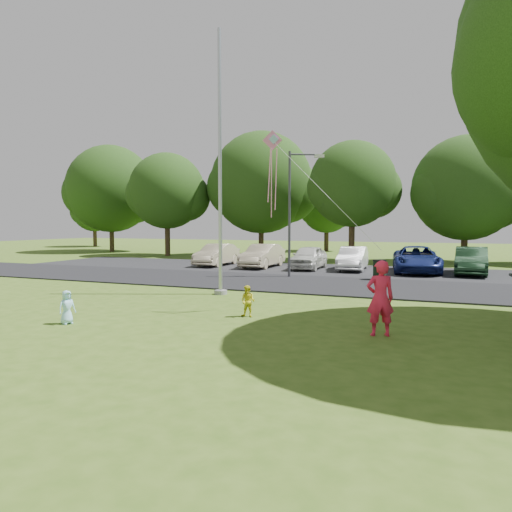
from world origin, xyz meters
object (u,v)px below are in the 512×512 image
at_px(woman, 380,298).
at_px(kite, 274,156).
at_px(trash_can, 379,270).
at_px(child_blue, 67,307).
at_px(flagpole, 220,186).
at_px(street_lamp, 295,202).
at_px(child_yellow, 248,301).

height_order(woman, kite, kite).
xyz_separation_m(trash_can, kite, (-2.09, -9.27, 4.24)).
bearing_deg(kite, woman, -43.90).
distance_m(trash_can, woman, 11.14).
xyz_separation_m(woman, kite, (-3.37, 1.80, 3.83)).
distance_m(trash_can, child_blue, 14.54).
xyz_separation_m(flagpole, trash_can, (5.22, 6.58, -3.66)).
bearing_deg(street_lamp, trash_can, -19.74).
distance_m(street_lamp, child_blue, 13.26).
bearing_deg(child_yellow, street_lamp, 100.81).
height_order(street_lamp, trash_can, street_lamp).
relative_size(child_yellow, kite, 0.25).
bearing_deg(trash_can, flagpole, -128.43).
bearing_deg(trash_can, kite, -102.72).
bearing_deg(street_lamp, child_yellow, -104.65).
xyz_separation_m(flagpole, kite, (3.13, -2.69, 0.58)).
bearing_deg(trash_can, woman, -83.40).
distance_m(woman, child_blue, 8.27).
height_order(flagpole, woman, flagpole).
bearing_deg(kite, child_blue, -158.38).
relative_size(trash_can, child_blue, 1.10).
bearing_deg(flagpole, woman, -34.62).
distance_m(flagpole, kite, 4.17).
height_order(trash_can, child_yellow, trash_can).
height_order(street_lamp, woman, street_lamp).
bearing_deg(child_yellow, kite, 64.41).
distance_m(flagpole, woman, 8.54).
relative_size(street_lamp, child_yellow, 6.84).
xyz_separation_m(trash_can, woman, (1.28, -11.06, 0.41)).
relative_size(flagpole, street_lamp, 1.58).
relative_size(child_blue, kite, 0.25).
distance_m(street_lamp, child_yellow, 10.56).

